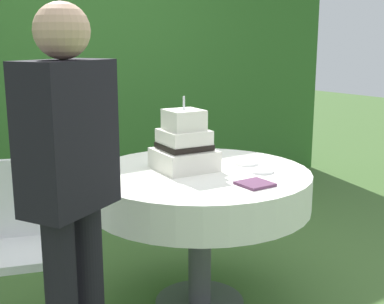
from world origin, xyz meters
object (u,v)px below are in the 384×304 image
(serving_plate_near, at_px, (261,171))
(wedding_cake, at_px, (184,145))
(cake_table, at_px, (200,190))
(garden_chair, at_px, (19,233))
(standing_person, at_px, (70,189))
(serving_plate_far, at_px, (246,163))
(napkin_stack, at_px, (255,184))

(serving_plate_near, bearing_deg, wedding_cake, 136.02)
(cake_table, height_order, garden_chair, garden_chair)
(standing_person, bearing_deg, wedding_cake, 31.15)
(cake_table, height_order, serving_plate_far, serving_plate_far)
(standing_person, bearing_deg, garden_chair, 92.23)
(napkin_stack, height_order, garden_chair, garden_chair)
(garden_chair, bearing_deg, standing_person, -87.77)
(napkin_stack, bearing_deg, cake_table, 99.55)
(standing_person, bearing_deg, serving_plate_near, 10.72)
(napkin_stack, xyz_separation_m, garden_chair, (-0.97, 0.63, -0.25))
(cake_table, xyz_separation_m, serving_plate_near, (0.26, -0.20, 0.11))
(cake_table, relative_size, garden_chair, 1.34)
(garden_chair, bearing_deg, serving_plate_near, -21.61)
(serving_plate_near, xyz_separation_m, napkin_stack, (-0.19, -0.17, 0.00))
(napkin_stack, distance_m, garden_chair, 1.18)
(serving_plate_near, height_order, napkin_stack, napkin_stack)
(garden_chair, distance_m, standing_person, 0.78)
(serving_plate_near, height_order, standing_person, standing_person)
(cake_table, xyz_separation_m, napkin_stack, (0.06, -0.38, 0.12))
(cake_table, height_order, standing_person, standing_person)
(cake_table, distance_m, serving_plate_far, 0.33)
(serving_plate_far, distance_m, garden_chair, 1.27)
(wedding_cake, relative_size, napkin_stack, 2.65)
(wedding_cake, distance_m, napkin_stack, 0.49)
(cake_table, distance_m, napkin_stack, 0.40)
(napkin_stack, bearing_deg, wedding_cake, 102.99)
(serving_plate_far, relative_size, napkin_stack, 0.91)
(wedding_cake, bearing_deg, cake_table, -63.55)
(serving_plate_far, height_order, napkin_stack, napkin_stack)
(cake_table, height_order, wedding_cake, wedding_cake)
(cake_table, distance_m, standing_person, 1.01)
(garden_chair, relative_size, standing_person, 0.56)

